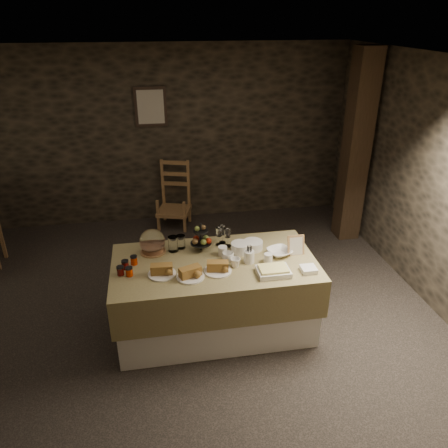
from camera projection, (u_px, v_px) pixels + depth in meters
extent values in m
cube|color=black|center=(181.00, 312.00, 4.78)|extent=(5.50, 5.00, 0.01)
cube|color=black|center=(163.00, 137.00, 6.42)|extent=(5.50, 0.02, 2.60)
cube|color=black|center=(215.00, 416.00, 2.00)|extent=(5.50, 0.02, 2.60)
cube|color=black|center=(435.00, 186.00, 4.63)|extent=(0.02, 5.00, 2.60)
cube|color=beige|center=(168.00, 60.00, 3.64)|extent=(5.50, 5.00, 0.01)
cube|color=white|center=(215.00, 297.00, 4.41)|extent=(1.90, 0.98, 0.74)
cube|color=brown|center=(215.00, 279.00, 4.32)|extent=(1.98, 1.05, 0.40)
cube|color=brown|center=(1.00, 236.00, 5.70)|extent=(0.04, 0.04, 0.65)
cube|color=brown|center=(174.00, 211.00, 6.60)|extent=(0.57, 0.56, 0.06)
cube|color=brown|center=(171.00, 174.00, 6.53)|extent=(0.43, 0.16, 0.44)
cube|color=black|center=(356.00, 149.00, 5.87)|extent=(0.30, 0.30, 2.60)
cube|color=#32231B|center=(151.00, 107.00, 6.17)|extent=(0.45, 0.03, 0.55)
cube|color=beige|center=(151.00, 107.00, 6.15)|extent=(0.37, 0.01, 0.47)
cylinder|color=white|center=(240.00, 248.00, 4.38)|extent=(0.19, 0.19, 0.10)
cylinder|color=white|center=(253.00, 245.00, 4.44)|extent=(0.20, 0.20, 0.08)
cylinder|color=white|center=(249.00, 257.00, 4.19)|extent=(0.10, 0.10, 0.12)
imported|color=white|center=(228.00, 257.00, 4.22)|extent=(0.15, 0.15, 0.09)
imported|color=white|center=(235.00, 263.00, 4.13)|extent=(0.11, 0.11, 0.09)
cylinder|color=white|center=(223.00, 251.00, 4.32)|extent=(0.09, 0.09, 0.09)
cylinder|color=white|center=(268.00, 258.00, 4.20)|extent=(0.08, 0.08, 0.09)
imported|color=white|center=(279.00, 252.00, 4.34)|extent=(0.29, 0.29, 0.06)
cylinder|color=brown|center=(153.00, 251.00, 4.40)|extent=(0.26, 0.26, 0.01)
cylinder|color=brown|center=(153.00, 248.00, 4.38)|extent=(0.22, 0.22, 0.07)
sphere|color=white|center=(152.00, 241.00, 4.35)|extent=(0.26, 0.26, 0.26)
cylinder|color=black|center=(201.00, 237.00, 4.37)|extent=(0.02, 0.02, 0.30)
cylinder|color=black|center=(201.00, 243.00, 4.40)|extent=(0.21, 0.21, 0.01)
cylinder|color=black|center=(201.00, 231.00, 4.34)|extent=(0.15, 0.15, 0.01)
sphere|color=olive|center=(206.00, 238.00, 4.42)|extent=(0.06, 0.06, 0.06)
sphere|color=#941B08|center=(196.00, 239.00, 4.41)|extent=(0.06, 0.06, 0.06)
sphere|color=olive|center=(203.00, 242.00, 4.34)|extent=(0.06, 0.06, 0.06)
sphere|color=brown|center=(195.00, 242.00, 4.36)|extent=(0.06, 0.06, 0.06)
sphere|color=#941B08|center=(208.00, 241.00, 4.37)|extent=(0.06, 0.06, 0.06)
cylinder|color=white|center=(162.00, 274.00, 4.02)|extent=(0.26, 0.26, 0.01)
cube|color=brown|center=(162.00, 269.00, 4.00)|extent=(0.21, 0.10, 0.09)
cylinder|color=white|center=(190.00, 277.00, 3.98)|extent=(0.26, 0.26, 0.01)
cube|color=brown|center=(190.00, 272.00, 3.96)|extent=(0.22, 0.16, 0.09)
cylinder|color=white|center=(218.00, 271.00, 4.07)|extent=(0.26, 0.26, 0.01)
cube|color=brown|center=(218.00, 266.00, 4.04)|extent=(0.21, 0.12, 0.09)
cylinder|color=#580D0A|center=(125.00, 265.00, 4.10)|extent=(0.06, 0.06, 0.07)
cylinder|color=#D03000|center=(129.00, 272.00, 3.99)|extent=(0.06, 0.06, 0.07)
cylinder|color=#580D0A|center=(120.00, 271.00, 4.00)|extent=(0.06, 0.06, 0.07)
cylinder|color=#D03000|center=(134.00, 261.00, 4.17)|extent=(0.06, 0.06, 0.07)
cube|color=white|center=(273.00, 272.00, 4.02)|extent=(0.30, 0.22, 0.05)
cube|color=#FEEE88|center=(274.00, 268.00, 4.00)|extent=(0.26, 0.18, 0.02)
cube|color=white|center=(308.00, 269.00, 4.06)|extent=(0.14, 0.14, 0.04)
cube|color=brown|center=(296.00, 246.00, 4.33)|extent=(0.17, 0.07, 0.22)
cylinder|color=white|center=(173.00, 244.00, 4.38)|extent=(0.10, 0.10, 0.16)
cylinder|color=white|center=(181.00, 242.00, 4.45)|extent=(0.09, 0.09, 0.14)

